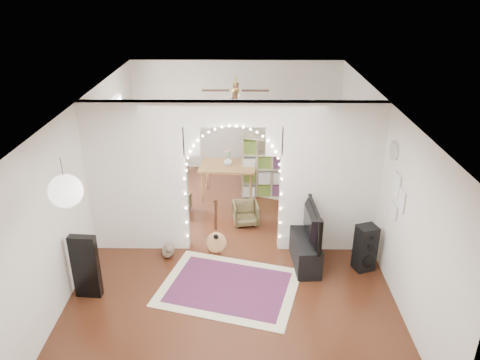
{
  "coord_description": "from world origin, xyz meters",
  "views": [
    {
      "loc": [
        0.19,
        -7.31,
        4.61
      ],
      "look_at": [
        0.11,
        0.3,
        1.19
      ],
      "focal_mm": 35.0,
      "sensor_mm": 36.0,
      "label": 1
    }
  ],
  "objects_px": {
    "dining_table": "(228,168)",
    "dining_chair_left": "(177,203)",
    "floor_speaker": "(365,248)",
    "dining_chair_right": "(246,213)",
    "media_console": "(305,252)",
    "acoustic_guitar": "(216,234)",
    "bookcase": "(272,167)"
  },
  "relations": [
    {
      "from": "dining_table",
      "to": "dining_chair_left",
      "type": "distance_m",
      "value": 1.37
    },
    {
      "from": "acoustic_guitar",
      "to": "bookcase",
      "type": "relative_size",
      "value": 0.66
    },
    {
      "from": "bookcase",
      "to": "dining_chair_right",
      "type": "height_order",
      "value": "bookcase"
    },
    {
      "from": "acoustic_guitar",
      "to": "dining_chair_left",
      "type": "height_order",
      "value": "acoustic_guitar"
    },
    {
      "from": "media_console",
      "to": "dining_table",
      "type": "distance_m",
      "value": 3.0
    },
    {
      "from": "acoustic_guitar",
      "to": "dining_table",
      "type": "height_order",
      "value": "acoustic_guitar"
    },
    {
      "from": "floor_speaker",
      "to": "dining_chair_left",
      "type": "relative_size",
      "value": 1.73
    },
    {
      "from": "acoustic_guitar",
      "to": "media_console",
      "type": "xyz_separation_m",
      "value": [
        1.53,
        -0.32,
        -0.14
      ]
    },
    {
      "from": "media_console",
      "to": "bookcase",
      "type": "distance_m",
      "value": 2.74
    },
    {
      "from": "bookcase",
      "to": "dining_chair_right",
      "type": "distance_m",
      "value": 1.46
    },
    {
      "from": "dining_table",
      "to": "dining_chair_left",
      "type": "bearing_deg",
      "value": -138.34
    },
    {
      "from": "media_console",
      "to": "bookcase",
      "type": "xyz_separation_m",
      "value": [
        -0.44,
        2.67,
        0.43
      ]
    },
    {
      "from": "floor_speaker",
      "to": "dining_table",
      "type": "distance_m",
      "value": 3.63
    },
    {
      "from": "media_console",
      "to": "dining_table",
      "type": "bearing_deg",
      "value": 114.65
    },
    {
      "from": "bookcase",
      "to": "dining_table",
      "type": "xyz_separation_m",
      "value": [
        -0.95,
        -0.05,
        0.0
      ]
    },
    {
      "from": "acoustic_guitar",
      "to": "bookcase",
      "type": "height_order",
      "value": "bookcase"
    },
    {
      "from": "floor_speaker",
      "to": "dining_chair_right",
      "type": "distance_m",
      "value": 2.51
    },
    {
      "from": "media_console",
      "to": "dining_chair_left",
      "type": "bearing_deg",
      "value": 139.34
    },
    {
      "from": "acoustic_guitar",
      "to": "dining_chair_right",
      "type": "bearing_deg",
      "value": 84.79
    },
    {
      "from": "floor_speaker",
      "to": "dining_chair_right",
      "type": "relative_size",
      "value": 1.65
    },
    {
      "from": "floor_speaker",
      "to": "acoustic_guitar",
      "type": "bearing_deg",
      "value": 151.37
    },
    {
      "from": "floor_speaker",
      "to": "dining_table",
      "type": "bearing_deg",
      "value": 112.07
    },
    {
      "from": "bookcase",
      "to": "dining_chair_left",
      "type": "distance_m",
      "value": 2.2
    },
    {
      "from": "acoustic_guitar",
      "to": "dining_chair_left",
      "type": "distance_m",
      "value": 1.79
    },
    {
      "from": "media_console",
      "to": "dining_chair_left",
      "type": "distance_m",
      "value": 3.05
    },
    {
      "from": "acoustic_guitar",
      "to": "floor_speaker",
      "type": "height_order",
      "value": "acoustic_guitar"
    },
    {
      "from": "floor_speaker",
      "to": "bookcase",
      "type": "height_order",
      "value": "bookcase"
    },
    {
      "from": "floor_speaker",
      "to": "dining_table",
      "type": "height_order",
      "value": "floor_speaker"
    },
    {
      "from": "dining_table",
      "to": "dining_chair_right",
      "type": "bearing_deg",
      "value": -67.45
    },
    {
      "from": "floor_speaker",
      "to": "media_console",
      "type": "bearing_deg",
      "value": 154.28
    },
    {
      "from": "media_console",
      "to": "dining_chair_right",
      "type": "height_order",
      "value": "media_console"
    },
    {
      "from": "dining_chair_right",
      "to": "acoustic_guitar",
      "type": "bearing_deg",
      "value": -123.44
    }
  ]
}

